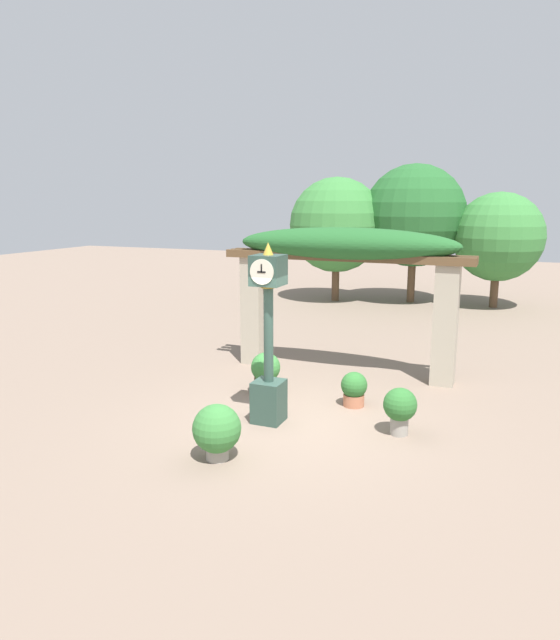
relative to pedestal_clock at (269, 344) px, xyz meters
The scene contains 8 objects.
ground_plane 1.42m from the pedestal_clock, 27.19° to the left, with size 60.00×60.00×0.00m, color #7F6B5B.
pedestal_clock is the anchor object (origin of this frame).
pergola 3.41m from the pedestal_clock, 83.68° to the left, with size 5.32×1.06×3.15m.
potted_plant_near_left 2.36m from the pedestal_clock, ahead, with size 0.54×0.54×0.77m.
potted_plant_near_right 1.86m from the pedestal_clock, 93.87° to the right, with size 0.71×0.71×0.83m.
potted_plant_far_left 1.70m from the pedestal_clock, 115.90° to the left, with size 0.57×0.57×0.82m.
potted_plant_far_right 2.00m from the pedestal_clock, 48.36° to the left, with size 0.48×0.48×0.64m.
tree_line 12.63m from the pedestal_clock, 90.21° to the left, with size 8.86×4.32×5.01m.
Camera 1 is at (3.31, -8.59, 3.69)m, focal length 32.00 mm.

